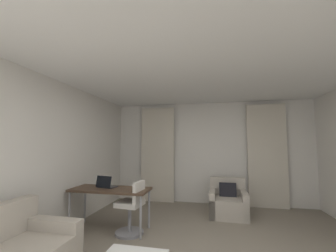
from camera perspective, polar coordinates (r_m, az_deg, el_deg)
wall_window at (r=5.68m, az=11.15°, el=-6.98°), size 5.12×0.06×2.60m
wall_left at (r=3.73m, az=-32.99°, el=-7.42°), size 0.06×6.12×2.60m
ceiling at (r=2.87m, az=9.75°, el=18.02°), size 5.12×6.12×0.06m
curtain_left_panel at (r=5.74m, az=-2.84°, el=-7.54°), size 0.90×0.06×2.50m
curtain_right_panel at (r=5.70m, az=25.20°, el=-7.10°), size 0.90×0.06×2.50m
armchair at (r=4.97m, az=15.96°, el=-19.35°), size 0.79×0.80×0.75m
desk at (r=4.09m, az=-15.29°, el=-16.81°), size 1.41×0.57×0.72m
desk_chair at (r=3.91m, az=-9.74°, el=-21.51°), size 0.48×0.48×0.88m
laptop at (r=4.16m, az=-16.37°, el=-15.06°), size 0.36×0.31×0.22m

